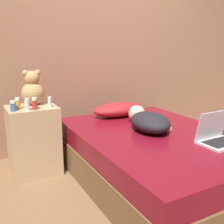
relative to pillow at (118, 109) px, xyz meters
The scene contains 13 objects.
ground_plane 0.87m from the pillow, 89.42° to the right, with size 12.00×12.00×0.00m, color brown.
wall_back 0.93m from the pillow, 89.24° to the left, with size 8.00×0.06×2.60m.
bed 0.75m from the pillow, 89.42° to the right, with size 1.32×1.85×0.46m.
nightstand 0.96m from the pillow, behind, with size 0.45×0.41×0.66m.
pillow is the anchor object (origin of this frame).
person_lying 0.56m from the pillow, 90.17° to the right, with size 0.42×0.67×0.17m.
laptop 1.15m from the pillow, 76.54° to the right, with size 0.33×0.25×0.25m.
teddy_bear 0.94m from the pillow, behind, with size 0.22×0.22×0.34m.
bottle_clear 0.81m from the pillow, behind, with size 0.03×0.03×0.10m.
bottle_blue 1.13m from the pillow, behind, with size 0.05×0.05×0.09m.
bottle_amber 1.08m from the pillow, behind, with size 0.05×0.05×0.11m.
bottle_white 1.02m from the pillow, behind, with size 0.04×0.04×0.11m.
bottle_red 0.95m from the pillow, behind, with size 0.05×0.05×0.11m.
Camera 1 is at (-1.41, -1.78, 1.19)m, focal length 42.00 mm.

